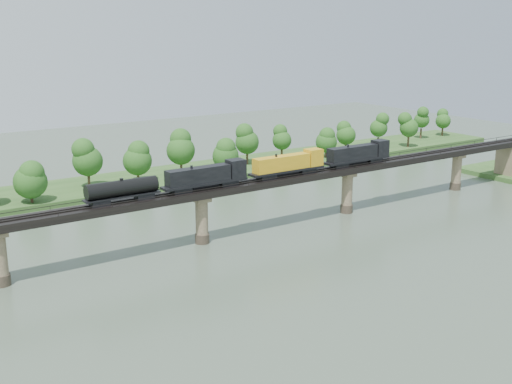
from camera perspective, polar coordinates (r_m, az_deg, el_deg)
ground at (r=110.98m, az=2.94°, el=-8.75°), size 400.00×400.00×0.00m
far_bank at (r=182.35m, az=-13.34°, el=0.51°), size 300.00×24.00×1.60m
bridge at (r=132.78m, az=-4.85°, el=-2.31°), size 236.00×30.00×11.50m
bridge_superstructure at (r=131.08m, az=-4.91°, el=0.34°), size 220.00×4.90×0.75m
far_treeline at (r=173.81m, az=-15.48°, el=2.41°), size 289.06×17.54×13.60m
freight_train at (r=138.31m, az=0.52°, el=2.10°), size 76.76×2.99×5.28m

